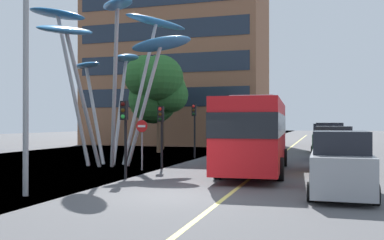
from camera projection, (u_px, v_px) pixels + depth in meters
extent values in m
cube|color=#4C4C4F|center=(175.00, 198.00, 13.98)|extent=(120.00, 240.00, 0.10)
cube|color=#E0D666|center=(224.00, 199.00, 13.52)|extent=(0.16, 144.00, 0.01)
cube|color=red|center=(255.00, 134.00, 20.65)|extent=(3.17, 10.36, 3.01)
cube|color=black|center=(255.00, 125.00, 20.65)|extent=(3.20, 10.46, 0.96)
cube|color=yellow|center=(263.00, 111.00, 25.57)|extent=(1.43, 0.18, 0.36)
cube|color=#B2B2B7|center=(255.00, 100.00, 20.66)|extent=(2.14, 3.69, 0.24)
cylinder|color=black|center=(284.00, 158.00, 23.42)|extent=(0.33, 0.97, 0.96)
cylinder|color=black|center=(237.00, 157.00, 24.03)|extent=(0.33, 0.97, 0.96)
cylinder|color=black|center=(280.00, 169.00, 17.60)|extent=(0.33, 0.97, 0.96)
cylinder|color=black|center=(218.00, 168.00, 18.21)|extent=(0.33, 0.97, 0.96)
cylinder|color=#9EA0A5|center=(144.00, 105.00, 23.55)|extent=(2.09, 0.39, 6.69)
ellipsoid|color=#4299E0|center=(161.00, 44.00, 23.38)|extent=(3.40, 1.83, 1.17)
cylinder|color=#9EA0A5|center=(140.00, 92.00, 24.98)|extent=(1.61, 1.91, 8.38)
ellipsoid|color=#4CA3E5|center=(156.00, 22.00, 25.59)|extent=(3.47, 3.87, 0.70)
cylinder|color=#9EA0A5|center=(120.00, 108.00, 25.84)|extent=(0.71, 2.90, 6.53)
ellipsoid|color=#4299E0|center=(126.00, 58.00, 27.21)|extent=(2.01, 3.75, 0.95)
cylinder|color=#9EA0A5|center=(94.00, 113.00, 25.49)|extent=(2.17, 1.56, 5.94)
ellipsoid|color=#388EDB|center=(86.00, 65.00, 26.40)|extent=(3.06, 2.59, 0.36)
cylinder|color=#9EA0A5|center=(73.00, 90.00, 23.62)|extent=(1.75, 1.00, 8.33)
ellipsoid|color=#388EDB|center=(57.00, 14.00, 23.51)|extent=(3.31, 2.66, 0.73)
cylinder|color=#9EA0A5|center=(83.00, 101.00, 22.23)|extent=(0.86, 2.47, 6.99)
ellipsoid|color=#4299E0|center=(66.00, 30.00, 21.27)|extent=(2.16, 3.63, 0.95)
cylinder|color=#9EA0A5|center=(115.00, 90.00, 22.19)|extent=(1.55, 2.18, 8.20)
ellipsoid|color=#388EDB|center=(117.00, 4.00, 21.12)|extent=(3.32, 4.06, 1.14)
cylinder|color=black|center=(126.00, 140.00, 18.25)|extent=(0.12, 0.12, 3.29)
cube|color=black|center=(124.00, 110.00, 18.12)|extent=(0.28, 0.24, 0.80)
sphere|color=#390706|center=(123.00, 104.00, 18.00)|extent=(0.18, 0.18, 0.18)
sphere|color=#3A2707|center=(123.00, 110.00, 18.00)|extent=(0.18, 0.18, 0.18)
sphere|color=green|center=(123.00, 117.00, 18.00)|extent=(0.18, 0.18, 0.18)
cylinder|color=black|center=(162.00, 137.00, 22.37)|extent=(0.12, 0.12, 3.21)
cube|color=black|center=(161.00, 114.00, 22.24)|extent=(0.28, 0.24, 0.80)
sphere|color=red|center=(160.00, 109.00, 22.12)|extent=(0.18, 0.18, 0.18)
sphere|color=#3A2707|center=(160.00, 114.00, 22.12)|extent=(0.18, 0.18, 0.18)
sphere|color=black|center=(160.00, 119.00, 22.11)|extent=(0.18, 0.18, 0.18)
cylinder|color=black|center=(195.00, 131.00, 29.27)|extent=(0.12, 0.12, 3.62)
cube|color=black|center=(194.00, 110.00, 29.15)|extent=(0.28, 0.24, 0.80)
sphere|color=red|center=(193.00, 106.00, 29.02)|extent=(0.18, 0.18, 0.18)
sphere|color=#3A2707|center=(193.00, 110.00, 29.02)|extent=(0.18, 0.18, 0.18)
sphere|color=black|center=(193.00, 114.00, 29.02)|extent=(0.18, 0.18, 0.18)
cube|color=gray|center=(341.00, 172.00, 13.96)|extent=(1.82, 4.29, 1.21)
cube|color=black|center=(341.00, 142.00, 13.97)|extent=(1.68, 2.36, 0.71)
cylinder|color=black|center=(367.00, 182.00, 14.97)|extent=(0.20, 0.60, 0.60)
cylinder|color=black|center=(312.00, 180.00, 15.50)|extent=(0.20, 0.60, 0.60)
cylinder|color=black|center=(376.00, 195.00, 12.42)|extent=(0.20, 0.60, 0.60)
cylinder|color=black|center=(310.00, 192.00, 12.95)|extent=(0.20, 0.60, 0.60)
cube|color=gold|center=(333.00, 156.00, 20.53)|extent=(1.70, 4.52, 1.22)
cube|color=black|center=(333.00, 135.00, 20.54)|extent=(1.57, 2.49, 0.80)
cylinder|color=black|center=(351.00, 164.00, 21.62)|extent=(0.20, 0.60, 0.60)
cylinder|color=black|center=(315.00, 163.00, 22.12)|extent=(0.20, 0.60, 0.60)
cylinder|color=black|center=(355.00, 170.00, 18.94)|extent=(0.20, 0.60, 0.60)
cylinder|color=black|center=(314.00, 169.00, 19.43)|extent=(0.20, 0.60, 0.60)
cube|color=navy|center=(329.00, 146.00, 27.50)|extent=(1.75, 4.16, 1.36)
cube|color=black|center=(329.00, 129.00, 27.51)|extent=(1.61, 2.29, 0.83)
cylinder|color=black|center=(343.00, 154.00, 28.48)|extent=(0.20, 0.60, 0.60)
cylinder|color=black|center=(315.00, 154.00, 28.98)|extent=(0.20, 0.60, 0.60)
cylinder|color=black|center=(345.00, 157.00, 26.01)|extent=(0.20, 0.60, 0.60)
cylinder|color=black|center=(315.00, 156.00, 26.52)|extent=(0.20, 0.60, 0.60)
cube|color=#2D5138|center=(325.00, 142.00, 34.01)|extent=(1.87, 4.48, 1.29)
cube|color=black|center=(325.00, 129.00, 34.01)|extent=(1.72, 2.46, 0.82)
cylinder|color=black|center=(337.00, 148.00, 35.06)|extent=(0.20, 0.60, 0.60)
cylinder|color=black|center=(313.00, 148.00, 35.61)|extent=(0.20, 0.60, 0.60)
cylinder|color=black|center=(338.00, 150.00, 32.40)|extent=(0.20, 0.60, 0.60)
cylinder|color=black|center=(312.00, 150.00, 32.95)|extent=(0.20, 0.60, 0.60)
cylinder|color=gray|center=(26.00, 63.00, 14.03)|extent=(0.18, 0.18, 8.64)
cylinder|color=brown|center=(159.00, 131.00, 34.26)|extent=(0.33, 0.33, 3.44)
sphere|color=#286028|center=(160.00, 78.00, 33.11)|extent=(3.58, 3.58, 3.58)
sphere|color=#286028|center=(153.00, 99.00, 34.80)|extent=(3.96, 3.96, 3.96)
sphere|color=#286028|center=(171.00, 95.00, 33.65)|extent=(2.74, 2.74, 2.74)
sphere|color=#286028|center=(145.00, 76.00, 33.76)|extent=(3.32, 3.32, 3.32)
sphere|color=#286028|center=(160.00, 92.00, 34.84)|extent=(3.18, 3.18, 3.18)
cylinder|color=brown|center=(161.00, 133.00, 38.49)|extent=(0.48, 0.48, 2.96)
sphere|color=#428438|center=(164.00, 97.00, 37.25)|extent=(3.19, 3.19, 3.19)
sphere|color=#428438|center=(164.00, 87.00, 38.69)|extent=(3.42, 3.42, 3.42)
sphere|color=#428438|center=(154.00, 89.00, 38.17)|extent=(2.56, 2.56, 2.56)
sphere|color=#428438|center=(151.00, 105.00, 39.13)|extent=(3.00, 3.00, 3.00)
sphere|color=#428438|center=(167.00, 88.00, 38.89)|extent=(3.35, 3.35, 3.35)
cylinder|color=gray|center=(142.00, 145.00, 21.54)|extent=(0.08, 0.08, 2.50)
cylinder|color=red|center=(142.00, 126.00, 21.52)|extent=(0.60, 0.03, 0.60)
cube|color=white|center=(142.00, 126.00, 21.49)|extent=(0.40, 0.04, 0.11)
cube|color=brown|center=(178.00, 53.00, 48.36)|extent=(19.02, 10.53, 20.30)
cube|color=#1E2838|center=(161.00, 97.00, 43.27)|extent=(17.88, 0.08, 1.89)
cube|color=#1E2838|center=(161.00, 64.00, 43.29)|extent=(17.88, 0.08, 1.89)
cube|color=#1E2838|center=(161.00, 30.00, 43.31)|extent=(17.88, 0.08, 1.89)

